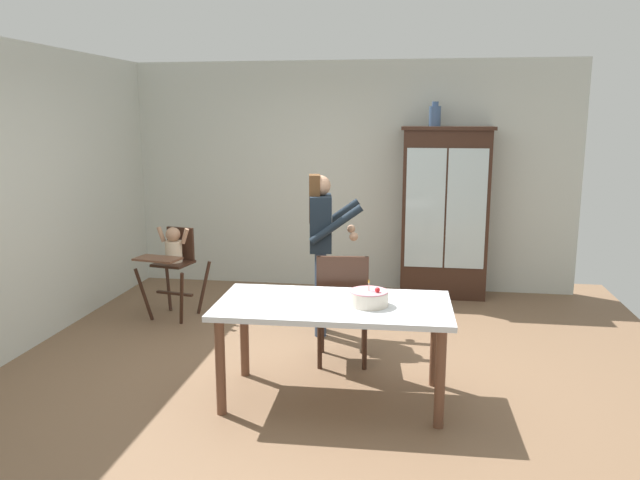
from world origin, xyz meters
TOP-DOWN VIEW (x-y plane):
  - ground_plane at (0.00, 0.00)m, footprint 6.24×6.24m
  - wall_back at (0.00, 2.63)m, footprint 5.32×0.06m
  - wall_left at (-2.63, 0.00)m, footprint 0.06×5.32m
  - china_cabinet at (1.13, 2.37)m, footprint 1.02×0.48m
  - ceramic_vase at (0.98, 2.37)m, footprint 0.13×0.13m
  - high_chair_with_toddler at (-1.65, 1.13)m, footprint 0.67×0.76m
  - adult_person at (-0.07, 0.87)m, footprint 0.56×0.54m
  - dining_table at (0.23, -0.54)m, footprint 1.70×0.89m
  - birthday_cake at (0.48, -0.56)m, footprint 0.28×0.28m
  - dining_chair_far_side at (0.22, 0.11)m, footprint 0.48×0.48m

SIDE VIEW (x-z plane):
  - ground_plane at x=0.00m, z-range 0.00..0.00m
  - dining_chair_far_side at x=0.22m, z-range 0.08..1.04m
  - dining_table at x=0.23m, z-range 0.28..1.02m
  - high_chair_with_toddler at x=-1.65m, z-range 0.18..1.13m
  - birthday_cake at x=0.48m, z-range 0.70..0.89m
  - adult_person at x=-0.07m, z-range 0.20..1.73m
  - china_cabinet at x=1.13m, z-range 0.01..1.96m
  - wall_back at x=0.00m, z-range 0.00..2.70m
  - wall_left at x=-2.63m, z-range 0.00..2.70m
  - ceramic_vase at x=0.98m, z-range 1.93..2.20m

